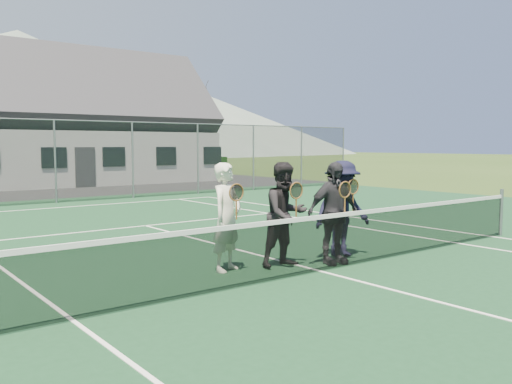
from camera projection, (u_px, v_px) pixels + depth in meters
ground at (10, 191)px, 24.68m from camera, size 220.00×220.00×0.00m
court_surface at (321, 272)px, 8.95m from camera, size 30.00×30.00×0.02m
hill_centre at (20, 94)px, 94.92m from camera, size 120.00×120.00×22.00m
hill_east at (192, 122)px, 116.68m from camera, size 90.00×90.00×14.00m
court_markings at (321, 271)px, 8.95m from camera, size 11.03×23.83×0.01m
tennis_net at (321, 241)px, 8.91m from camera, size 11.68×0.08×1.10m
perimeter_fence at (55, 161)px, 19.44m from camera, size 30.07×0.07×3.02m
clubhouse at (66, 111)px, 29.92m from camera, size 15.60×8.20×7.70m
tree_d at (130, 97)px, 41.74m from camera, size 3.20×3.20×7.77m
tree_e at (197, 101)px, 45.41m from camera, size 3.20×3.20×7.77m
player_a at (227, 217)px, 8.94m from camera, size 0.77×0.65×1.80m
player_b at (286, 214)px, 9.28m from camera, size 0.91×0.73×1.80m
player_c at (333, 213)px, 9.48m from camera, size 1.11×0.58×1.80m
player_d at (342, 209)px, 10.11m from camera, size 1.28×0.89×1.80m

